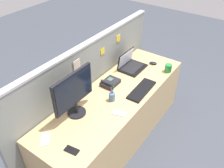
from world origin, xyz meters
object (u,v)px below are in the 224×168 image
Objects in this scene: cell_phone_silver_slab at (119,113)px; coffee_mug at (168,68)px; desktop_monitor at (74,92)px; cell_phone_white_slab at (45,139)px; keyboard_main at (142,90)px; desk_phone at (110,83)px; laptop at (130,64)px; computer_mouse_right_hand at (153,63)px; pen_cup at (112,96)px; cell_phone_black_slab at (72,150)px.

cell_phone_silver_slab is 1.03m from coffee_mug.
desktop_monitor is 0.51m from cell_phone_white_slab.
keyboard_main is at bearing 30.20° from cell_phone_white_slab.
desk_phone reaches higher than cell_phone_white_slab.
laptop reaches higher than cell_phone_silver_slab.
laptop is at bearing 48.15° from cell_phone_white_slab.
desk_phone is 0.74m from computer_mouse_right_hand.
coffee_mug is (0.89, -0.26, 0.00)m from pen_cup.
desk_phone is 0.51m from cell_phone_silver_slab.
desk_phone is 1.46× the size of cell_phone_white_slab.
computer_mouse_right_hand is at bearing 41.26° from cell_phone_white_slab.
cell_phone_black_slab is (-0.38, -0.29, -0.27)m from desktop_monitor.
desk_phone is 1.66× the size of cell_phone_black_slab.
cell_phone_silver_slab is (-0.82, -0.37, -0.05)m from laptop.
pen_cup is (-0.93, 0.02, 0.03)m from computer_mouse_right_hand.
desktop_monitor is at bearing -179.85° from laptop.
pen_cup is at bearing -140.16° from desk_phone.
desktop_monitor is at bearing 148.89° from computer_mouse_right_hand.
desktop_monitor is 0.85m from keyboard_main.
keyboard_main is (-0.35, -0.37, -0.04)m from laptop.
computer_mouse_right_hand is at bearing -5.41° from cell_phone_black_slab.
laptop is 0.49m from coffee_mug.
cell_phone_white_slab is (-1.14, 0.36, -0.01)m from keyboard_main.
cell_phone_white_slab is (-0.43, -0.01, -0.27)m from desktop_monitor.
laptop reaches higher than coffee_mug.
desk_phone is 0.29m from pen_cup.
computer_mouse_right_hand reaches higher than cell_phone_black_slab.
keyboard_main is (0.71, -0.37, -0.26)m from desktop_monitor.
keyboard_main is 0.39m from pen_cup.
cell_phone_silver_slab is (-0.47, -0.00, -0.01)m from keyboard_main.
computer_mouse_right_hand is 1.08m from cell_phone_silver_slab.
pen_cup is at bearing 163.61° from coffee_mug.
keyboard_main is 3.44× the size of cell_phone_black_slab.
pen_cup is 0.92m from coffee_mug.
cell_phone_white_slab is at bearing 133.62° from cell_phone_silver_slab.
desktop_monitor is at bearing 48.67° from cell_phone_white_slab.
pen_cup is at bearing -0.30° from cell_phone_black_slab.
cell_phone_black_slab is at bearing 174.04° from keyboard_main.
computer_mouse_right_hand is 1.75m from cell_phone_white_slab.
cell_phone_white_slab is at bearing -179.70° from desk_phone.
desk_phone is 1.16× the size of pen_cup.
keyboard_main is 0.56m from coffee_mug.
laptop is 2.33× the size of cell_phone_white_slab.
keyboard_main is 1.20m from cell_phone_white_slab.
cell_phone_black_slab is at bearing -163.49° from desk_phone.
coffee_mug is (0.55, -0.08, 0.04)m from keyboard_main.
pen_cup reaches higher than cell_phone_silver_slab.
computer_mouse_right_hand is at bearing -8.93° from desktop_monitor.
cell_phone_black_slab is (-0.62, 0.08, 0.00)m from cell_phone_silver_slab.
desktop_monitor reaches higher than coffee_mug.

